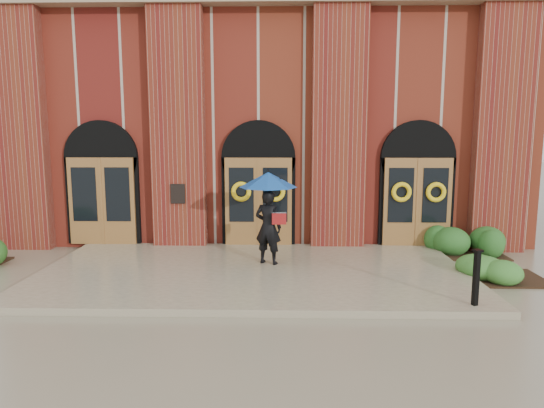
{
  "coord_description": "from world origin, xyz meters",
  "views": [
    {
      "loc": [
        0.69,
        -10.94,
        3.37
      ],
      "look_at": [
        0.43,
        1.0,
        1.59
      ],
      "focal_mm": 32.0,
      "sensor_mm": 36.0,
      "label": 1
    }
  ],
  "objects": [
    {
      "name": "ground",
      "position": [
        0.0,
        0.0,
        0.0
      ],
      "size": [
        90.0,
        90.0,
        0.0
      ],
      "primitive_type": "plane",
      "color": "gray",
      "rests_on": "ground"
    },
    {
      "name": "hedge_front_right",
      "position": [
        5.91,
        0.0,
        0.25
      ],
      "size": [
        1.44,
        1.24,
        0.51
      ],
      "primitive_type": "ellipsoid",
      "color": "#316624",
      "rests_on": "ground"
    },
    {
      "name": "hedge_wall_right",
      "position": [
        5.2,
        2.2,
        0.37
      ],
      "size": [
        2.85,
        1.14,
        0.73
      ],
      "primitive_type": "ellipsoid",
      "color": "#23531D",
      "rests_on": "ground"
    },
    {
      "name": "man_with_umbrella",
      "position": [
        0.34,
        0.68,
        1.73
      ],
      "size": [
        1.82,
        1.82,
        2.26
      ],
      "rotation": [
        0.0,
        0.0,
        2.78
      ],
      "color": "black",
      "rests_on": "landing"
    },
    {
      "name": "landing",
      "position": [
        0.0,
        0.15,
        0.07
      ],
      "size": [
        10.0,
        5.3,
        0.15
      ],
      "primitive_type": "cube",
      "color": "tan",
      "rests_on": "ground"
    },
    {
      "name": "church_building",
      "position": [
        0.0,
        8.78,
        3.5
      ],
      "size": [
        16.2,
        12.53,
        7.0
      ],
      "color": "maroon",
      "rests_on": "ground"
    },
    {
      "name": "metal_post",
      "position": [
        4.3,
        -2.15,
        0.71
      ],
      "size": [
        0.19,
        0.19,
        1.07
      ],
      "rotation": [
        0.0,
        0.0,
        0.36
      ],
      "color": "black",
      "rests_on": "landing"
    }
  ]
}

